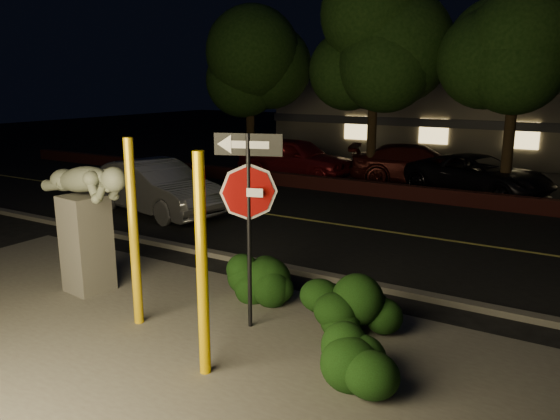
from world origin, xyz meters
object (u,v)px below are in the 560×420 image
at_px(yellow_pole_left, 134,234).
at_px(parked_car_dark, 478,175).
at_px(parked_car_darkred, 418,165).
at_px(parked_car_red, 296,158).
at_px(sculpture, 85,213).
at_px(signpost, 249,193).
at_px(yellow_pole_right, 202,267).
at_px(silver_sedan, 156,187).

relative_size(yellow_pole_left, parked_car_dark, 0.60).
bearing_deg(parked_car_darkred, parked_car_red, 87.03).
height_order(parked_car_red, parked_car_darkred, parked_car_red).
distance_m(sculpture, parked_car_dark, 14.11).
xyz_separation_m(signpost, parked_car_dark, (0.90, 13.09, -1.56)).
bearing_deg(parked_car_darkred, parked_car_dark, -129.91).
xyz_separation_m(signpost, sculpture, (-3.53, -0.28, -0.71)).
height_order(signpost, parked_car_dark, signpost).
xyz_separation_m(yellow_pole_right, silver_sedan, (-7.27, 6.70, -0.75)).
distance_m(silver_sedan, parked_car_darkred, 10.43).
bearing_deg(parked_car_darkred, yellow_pole_right, 169.16).
bearing_deg(yellow_pole_left, signpost, 26.73).
bearing_deg(parked_car_darkred, yellow_pole_left, 161.95).
distance_m(signpost, silver_sedan, 8.80).
xyz_separation_m(yellow_pole_left, silver_sedan, (-5.29, 6.00, -0.75)).
relative_size(sculpture, parked_car_dark, 0.49).
bearing_deg(signpost, parked_car_red, 97.51).
distance_m(silver_sedan, parked_car_dark, 11.18).
bearing_deg(signpost, yellow_pole_right, -98.27).
distance_m(sculpture, parked_car_darkred, 14.54).
relative_size(sculpture, parked_car_darkred, 0.47).
height_order(silver_sedan, parked_car_darkred, silver_sedan).
height_order(signpost, parked_car_darkred, signpost).
relative_size(parked_car_red, parked_car_darkred, 0.94).
relative_size(yellow_pole_left, signpost, 0.98).
relative_size(parked_car_darkred, parked_car_dark, 1.03).
bearing_deg(parked_car_dark, yellow_pole_left, -170.85).
relative_size(parked_car_red, parked_car_dark, 0.97).
bearing_deg(parked_car_red, parked_car_darkred, -72.47).
relative_size(signpost, parked_car_red, 0.64).
height_order(yellow_pole_right, sculpture, yellow_pole_right).
height_order(silver_sedan, parked_car_dark, silver_sedan).
relative_size(sculpture, parked_car_red, 0.51).
height_order(silver_sedan, parked_car_red, parked_car_red).
bearing_deg(yellow_pole_left, parked_car_darkred, 89.79).
xyz_separation_m(signpost, silver_sedan, (-6.98, 5.16, -1.46)).
relative_size(yellow_pole_left, parked_car_darkred, 0.59).
bearing_deg(parked_car_dark, yellow_pole_right, -162.73).
xyz_separation_m(parked_car_red, parked_car_darkred, (4.79, 1.27, -0.08)).
height_order(sculpture, parked_car_dark, sculpture).
relative_size(silver_sedan, parked_car_dark, 0.95).
relative_size(sculpture, silver_sedan, 0.51).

